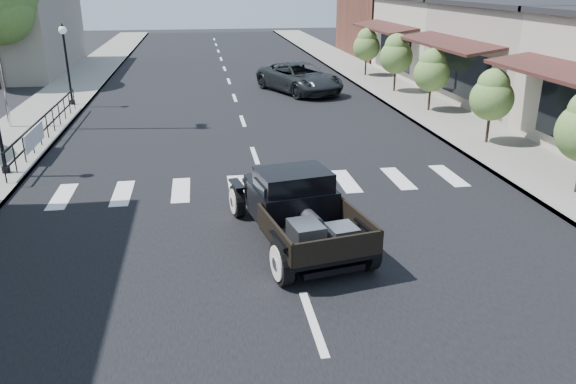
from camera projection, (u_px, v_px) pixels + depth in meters
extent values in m
plane|color=black|center=(287.00, 247.00, 12.49)|extent=(120.00, 120.00, 0.00)
cube|color=black|center=(238.00, 106.00, 26.34)|extent=(14.00, 80.00, 0.02)
cube|color=gray|center=(48.00, 111.00, 25.08)|extent=(3.00, 80.00, 0.15)
cube|color=gray|center=(410.00, 99.00, 27.56)|extent=(3.00, 80.00, 0.15)
cube|color=#A09486|center=(564.00, 57.00, 25.89)|extent=(10.00, 9.00, 4.50)
cube|color=beige|center=(474.00, 38.00, 34.20)|extent=(10.00, 9.00, 4.50)
cube|color=brown|center=(422.00, 9.00, 43.07)|extent=(11.00, 10.00, 7.00)
imported|color=black|center=(300.00, 78.00, 29.32)|extent=(4.46, 6.04, 1.53)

